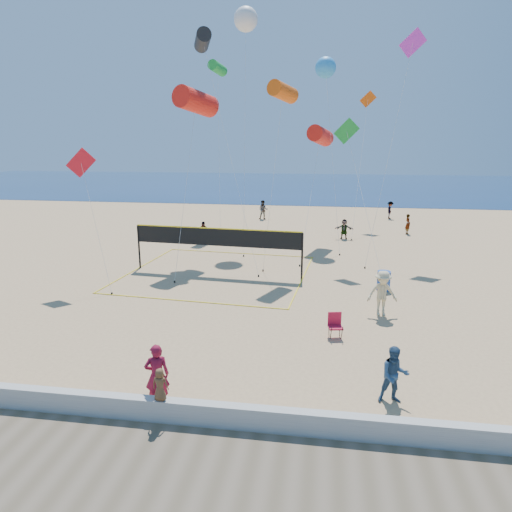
# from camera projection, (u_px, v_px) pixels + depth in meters

# --- Properties ---
(ground) EXTENTS (120.00, 120.00, 0.00)m
(ground) POSITION_uv_depth(u_px,v_px,m) (224.00, 367.00, 14.38)
(ground) COLOR tan
(ground) RESTS_ON ground
(ocean) EXTENTS (140.00, 50.00, 0.03)m
(ocean) POSITION_uv_depth(u_px,v_px,m) (307.00, 185.00, 73.79)
(ocean) COLOR navy
(ocean) RESTS_ON ground
(seawall) EXTENTS (32.00, 0.30, 0.60)m
(seawall) POSITION_uv_depth(u_px,v_px,m) (198.00, 413.00, 11.43)
(seawall) COLOR beige
(seawall) RESTS_ON ground
(boardwalk) EXTENTS (32.00, 3.60, 0.03)m
(boardwalk) POSITION_uv_depth(u_px,v_px,m) (173.00, 479.00, 9.58)
(boardwalk) COLOR brown
(boardwalk) RESTS_ON ground
(woman) EXTENTS (0.76, 0.64, 1.77)m
(woman) POSITION_uv_depth(u_px,v_px,m) (157.00, 375.00, 12.09)
(woman) COLOR maroon
(woman) RESTS_ON ground
(toddler) EXTENTS (0.43, 0.29, 0.85)m
(toddler) POSITION_uv_depth(u_px,v_px,m) (160.00, 385.00, 11.36)
(toddler) COLOR brown
(toddler) RESTS_ON seawall
(bystander_a) EXTENTS (0.84, 0.69, 1.61)m
(bystander_a) POSITION_uv_depth(u_px,v_px,m) (394.00, 375.00, 12.26)
(bystander_a) COLOR navy
(bystander_a) RESTS_ON ground
(bystander_b) EXTENTS (1.29, 0.84, 1.87)m
(bystander_b) POSITION_uv_depth(u_px,v_px,m) (382.00, 293.00, 18.44)
(bystander_b) COLOR beige
(bystander_b) RESTS_ON ground
(far_person_0) EXTENTS (1.00, 0.76, 1.58)m
(far_person_0) POSITION_uv_depth(u_px,v_px,m) (203.00, 233.00, 31.26)
(far_person_0) COLOR gray
(far_person_0) RESTS_ON ground
(far_person_1) EXTENTS (1.37, 0.55, 1.44)m
(far_person_1) POSITION_uv_depth(u_px,v_px,m) (344.00, 229.00, 32.98)
(far_person_1) COLOR gray
(far_person_1) RESTS_ON ground
(far_person_2) EXTENTS (0.48, 0.63, 1.53)m
(far_person_2) POSITION_uv_depth(u_px,v_px,m) (408.00, 224.00, 34.72)
(far_person_2) COLOR gray
(far_person_2) RESTS_ON ground
(far_person_3) EXTENTS (0.87, 0.70, 1.72)m
(far_person_3) POSITION_uv_depth(u_px,v_px,m) (263.00, 210.00, 41.19)
(far_person_3) COLOR gray
(far_person_3) RESTS_ON ground
(far_person_4) EXTENTS (0.75, 1.10, 1.57)m
(far_person_4) POSITION_uv_depth(u_px,v_px,m) (390.00, 210.00, 41.55)
(far_person_4) COLOR gray
(far_person_4) RESTS_ON ground
(camp_chair) EXTENTS (0.57, 0.68, 1.01)m
(camp_chair) POSITION_uv_depth(u_px,v_px,m) (335.00, 324.00, 16.47)
(camp_chair) COLOR #BB1532
(camp_chair) RESTS_ON ground
(trash_barrel) EXTENTS (0.65, 0.65, 0.93)m
(trash_barrel) POSITION_uv_depth(u_px,v_px,m) (384.00, 281.00, 21.67)
(trash_barrel) COLOR #1944A2
(trash_barrel) RESTS_ON ground
(volleyball_net) EXTENTS (10.00, 9.86, 2.48)m
(volleyball_net) POSITION_uv_depth(u_px,v_px,m) (217.00, 242.00, 24.14)
(volleyball_net) COLOR black
(volleyball_net) RESTS_ON ground
(kite_0) EXTENTS (2.24, 7.60, 9.96)m
(kite_0) POSITION_uv_depth(u_px,v_px,m) (196.00, 102.00, 26.38)
(kite_0) COLOR red
(kite_0) RESTS_ON ground
(kite_1) EXTENTS (5.27, 7.83, 13.46)m
(kite_1) POSITION_uv_depth(u_px,v_px,m) (203.00, 40.00, 27.76)
(kite_1) COLOR black
(kite_1) RESTS_ON ground
(kite_2) EXTENTS (1.65, 2.79, 9.99)m
(kite_2) POSITION_uv_depth(u_px,v_px,m) (283.00, 92.00, 24.06)
(kite_2) COLOR #DC510C
(kite_2) RESTS_ON ground
(kite_3) EXTENTS (2.74, 2.07, 6.63)m
(kite_3) POSITION_uv_depth(u_px,v_px,m) (83.00, 170.00, 21.72)
(kite_3) COLOR red
(kite_3) RESTS_ON ground
(kite_4) EXTENTS (2.65, 6.33, 8.17)m
(kite_4) POSITION_uv_depth(u_px,v_px,m) (349.00, 140.00, 25.02)
(kite_4) COLOR green
(kite_4) RESTS_ON ground
(kite_5) EXTENTS (3.44, 5.93, 13.51)m
(kite_5) POSITION_uv_depth(u_px,v_px,m) (410.00, 56.00, 27.30)
(kite_5) COLOR #E435D6
(kite_5) RESTS_ON ground
(kite_6) EXTENTS (1.86, 7.40, 15.69)m
(kite_6) POSITION_uv_depth(u_px,v_px,m) (246.00, 19.00, 30.74)
(kite_6) COLOR white
(kite_6) RESTS_ON ground
(kite_7) EXTENTS (2.28, 6.25, 12.43)m
(kite_7) POSITION_uv_depth(u_px,v_px,m) (326.00, 68.00, 30.77)
(kite_7) COLOR #2D95E8
(kite_7) RESTS_ON ground
(kite_8) EXTENTS (1.59, 5.20, 12.88)m
(kite_8) POSITION_uv_depth(u_px,v_px,m) (218.00, 68.00, 35.05)
(kite_8) COLOR green
(kite_8) RESTS_ON ground
(kite_9) EXTENTS (1.95, 8.10, 10.95)m
(kite_9) POSITION_uv_depth(u_px,v_px,m) (367.00, 110.00, 37.18)
(kite_9) COLOR #DC510C
(kite_9) RESTS_ON ground
(kite_10) EXTENTS (1.86, 8.78, 7.98)m
(kite_10) POSITION_uv_depth(u_px,v_px,m) (320.00, 136.00, 30.98)
(kite_10) COLOR red
(kite_10) RESTS_ON ground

